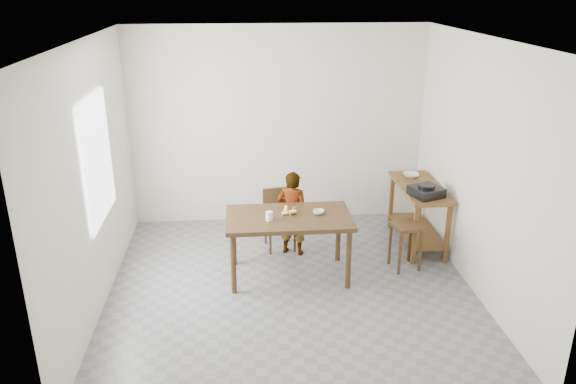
{
  "coord_description": "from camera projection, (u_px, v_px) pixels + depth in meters",
  "views": [
    {
      "loc": [
        -0.51,
        -5.44,
        3.23
      ],
      "look_at": [
        0.0,
        0.4,
        1.0
      ],
      "focal_mm": 35.0,
      "sensor_mm": 36.0,
      "label": 1
    }
  ],
  "objects": [
    {
      "name": "floor",
      "position": [
        291.0,
        290.0,
        6.26
      ],
      "size": [
        4.0,
        4.0,
        0.04
      ],
      "primitive_type": "cube",
      "color": "slate",
      "rests_on": "ground"
    },
    {
      "name": "wall_left",
      "position": [
        90.0,
        180.0,
        5.61
      ],
      "size": [
        0.04,
        4.0,
        2.7
      ],
      "primitive_type": "cube",
      "color": "silver",
      "rests_on": "ground"
    },
    {
      "name": "gas_burner",
      "position": [
        426.0,
        191.0,
        6.69
      ],
      "size": [
        0.43,
        0.43,
        0.11
      ],
      "primitive_type": "cube",
      "rotation": [
        0.0,
        0.0,
        0.34
      ],
      "color": "black",
      "rests_on": "prep_counter"
    },
    {
      "name": "wall_front",
      "position": [
        318.0,
        268.0,
        3.89
      ],
      "size": [
        4.0,
        0.04,
        2.7
      ],
      "primitive_type": "cube",
      "color": "silver",
      "rests_on": "ground"
    },
    {
      "name": "banana",
      "position": [
        289.0,
        212.0,
        6.29
      ],
      "size": [
        0.2,
        0.15,
        0.07
      ],
      "primitive_type": null,
      "rotation": [
        0.0,
        0.0,
        0.1
      ],
      "color": "#ECC058",
      "rests_on": "dining_table"
    },
    {
      "name": "glass_tumbler",
      "position": [
        269.0,
        216.0,
        6.14
      ],
      "size": [
        0.1,
        0.1,
        0.1
      ],
      "primitive_type": "cylinder",
      "rotation": [
        0.0,
        0.0,
        -0.29
      ],
      "color": "white",
      "rests_on": "dining_table"
    },
    {
      "name": "stool",
      "position": [
        405.0,
        246.0,
        6.61
      ],
      "size": [
        0.37,
        0.37,
        0.56
      ],
      "primitive_type": null,
      "rotation": [
        0.0,
        0.0,
        0.19
      ],
      "color": "#402B15",
      "rests_on": "floor"
    },
    {
      "name": "child",
      "position": [
        292.0,
        213.0,
        6.88
      ],
      "size": [
        0.46,
        0.38,
        1.08
      ],
      "primitive_type": "imported",
      "rotation": [
        0.0,
        0.0,
        2.77
      ],
      "color": "white",
      "rests_on": "floor"
    },
    {
      "name": "prep_counter",
      "position": [
        418.0,
        215.0,
        7.18
      ],
      "size": [
        0.5,
        1.2,
        0.8
      ],
      "primitive_type": null,
      "color": "brown",
      "rests_on": "floor"
    },
    {
      "name": "wall_back",
      "position": [
        278.0,
        126.0,
        7.65
      ],
      "size": [
        4.0,
        0.04,
        2.7
      ],
      "primitive_type": "cube",
      "color": "silver",
      "rests_on": "ground"
    },
    {
      "name": "ceiling",
      "position": [
        292.0,
        37.0,
        5.28
      ],
      "size": [
        4.0,
        4.0,
        0.04
      ],
      "primitive_type": "cube",
      "color": "white",
      "rests_on": "wall_back"
    },
    {
      "name": "serving_bowl",
      "position": [
        411.0,
        175.0,
        7.33
      ],
      "size": [
        0.23,
        0.23,
        0.05
      ],
      "primitive_type": "imported",
      "rotation": [
        0.0,
        0.0,
        -0.14
      ],
      "color": "silver",
      "rests_on": "prep_counter"
    },
    {
      "name": "window_pane",
      "position": [
        98.0,
        159.0,
        5.74
      ],
      "size": [
        0.02,
        1.1,
        1.3
      ],
      "primitive_type": "cube",
      "color": "white",
      "rests_on": "wall_left"
    },
    {
      "name": "dining_table",
      "position": [
        289.0,
        246.0,
        6.4
      ],
      "size": [
        1.4,
        0.8,
        0.75
      ],
      "primitive_type": null,
      "color": "#402B15",
      "rests_on": "floor"
    },
    {
      "name": "wall_right",
      "position": [
        481.0,
        169.0,
        5.93
      ],
      "size": [
        0.04,
        4.0,
        2.7
      ],
      "primitive_type": "cube",
      "color": "silver",
      "rests_on": "ground"
    },
    {
      "name": "small_bowl",
      "position": [
        318.0,
        212.0,
        6.32
      ],
      "size": [
        0.15,
        0.15,
        0.04
      ],
      "primitive_type": "imported",
      "rotation": [
        0.0,
        0.0,
        0.2
      ],
      "color": "silver",
      "rests_on": "dining_table"
    },
    {
      "name": "dining_chair",
      "position": [
        280.0,
        220.0,
        7.07
      ],
      "size": [
        0.41,
        0.41,
        0.76
      ],
      "primitive_type": null,
      "rotation": [
        0.0,
        0.0,
        0.14
      ],
      "color": "#402B15",
      "rests_on": "floor"
    }
  ]
}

